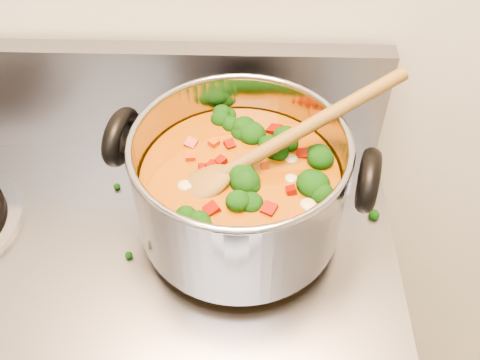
% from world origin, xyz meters
% --- Properties ---
extents(stockpot, '(0.31, 0.24, 0.15)m').
position_xyz_m(stockpot, '(0.26, 1.32, 1.00)').
color(stockpot, '#9F9FA7').
rests_on(stockpot, electric_range).
extents(wooden_spoon, '(0.27, 0.15, 0.11)m').
position_xyz_m(wooden_spoon, '(0.28, 1.32, 1.04)').
color(wooden_spoon, brown).
rests_on(wooden_spoon, stockpot).
extents(cooktop_crumbs, '(0.02, 0.08, 0.01)m').
position_xyz_m(cooktop_crumbs, '(0.42, 1.38, 0.92)').
color(cooktop_crumbs, black).
rests_on(cooktop_crumbs, electric_range).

